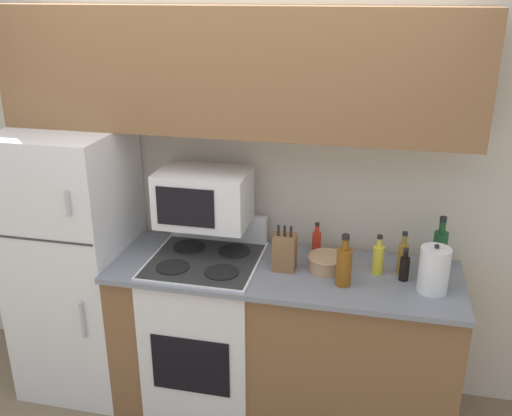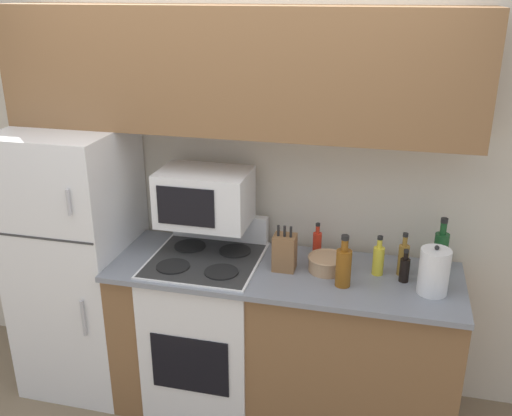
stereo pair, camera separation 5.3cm
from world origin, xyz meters
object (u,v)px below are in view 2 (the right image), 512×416
at_px(bottle_vinegar, 403,258).
at_px(bottle_whiskey, 343,266).
at_px(refrigerator, 79,261).
at_px(bottle_wine_green, 441,250).
at_px(bowl, 327,263).
at_px(kettle, 434,271).
at_px(bottle_hot_sauce, 317,243).
at_px(bottle_cooking_spray, 378,259).
at_px(microwave, 205,197).
at_px(stove, 208,329).
at_px(knife_block, 285,252).
at_px(bottle_soy_sauce, 405,269).

distance_m(bottle_vinegar, bottle_whiskey, 0.35).
distance_m(refrigerator, bottle_wine_green, 2.11).
relative_size(bowl, kettle, 0.82).
bearing_deg(kettle, bottle_hot_sauce, 155.68).
bearing_deg(refrigerator, bottle_cooking_spray, 0.96).
height_order(microwave, bottle_wine_green, microwave).
bearing_deg(bottle_whiskey, kettle, 4.31).
xyz_separation_m(stove, bottle_cooking_spray, (0.95, 0.07, 0.54)).
bearing_deg(bowl, kettle, -11.65).
xyz_separation_m(knife_block, bottle_wine_green, (0.81, 0.20, 0.02)).
bearing_deg(bowl, knife_block, -170.60).
relative_size(refrigerator, bottle_soy_sauce, 9.10).
bearing_deg(bottle_vinegar, bottle_hot_sauce, 166.03).
distance_m(refrigerator, stove, 0.89).
distance_m(refrigerator, bottle_cooking_spray, 1.78).
bearing_deg(bottle_soy_sauce, knife_block, -178.66).
bearing_deg(microwave, kettle, -8.95).
relative_size(microwave, kettle, 1.95).
xyz_separation_m(bottle_soy_sauce, kettle, (0.14, -0.09, 0.05)).
bearing_deg(bowl, bottle_soy_sauce, -3.26).
relative_size(bottle_cooking_spray, bottle_vinegar, 0.92).
xyz_separation_m(bottle_vinegar, bottle_wine_green, (0.19, 0.11, 0.02)).
bearing_deg(bottle_wine_green, bottle_hot_sauce, 179.05).
bearing_deg(knife_block, kettle, -5.48).
bearing_deg(kettle, bowl, 168.35).
bearing_deg(bottle_whiskey, bottle_soy_sauce, 21.78).
bearing_deg(bottle_hot_sauce, bottle_cooking_spray, -22.60).
xyz_separation_m(bottle_wine_green, kettle, (-0.05, -0.27, 0.00)).
height_order(knife_block, bottle_hot_sauce, knife_block).
distance_m(refrigerator, bottle_whiskey, 1.62).
relative_size(stove, bottle_hot_sauce, 5.54).
xyz_separation_m(refrigerator, microwave, (0.79, 0.09, 0.45)).
height_order(bottle_vinegar, bottle_wine_green, bottle_wine_green).
height_order(microwave, bottle_cooking_spray, microwave).
bearing_deg(bottle_wine_green, bottle_whiskey, -148.21).
distance_m(bottle_soy_sauce, bottle_whiskey, 0.33).
height_order(bottle_cooking_spray, bottle_vinegar, bottle_vinegar).
xyz_separation_m(stove, microwave, (-0.04, 0.13, 0.78)).
distance_m(bottle_wine_green, kettle, 0.27).
relative_size(refrigerator, knife_block, 6.34).
distance_m(bowl, kettle, 0.56).
relative_size(microwave, bottle_soy_sauce, 2.82).
xyz_separation_m(stove, bottle_vinegar, (1.07, 0.09, 0.54)).
height_order(stove, microwave, microwave).
distance_m(bottle_hot_sauce, bottle_wine_green, 0.67).
relative_size(knife_block, bottle_cooking_spray, 1.17).
bearing_deg(bottle_hot_sauce, stove, -160.74).
xyz_separation_m(microwave, kettle, (1.25, -0.20, -0.21)).
xyz_separation_m(stove, kettle, (1.22, -0.07, 0.57)).
height_order(stove, knife_block, knife_block).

